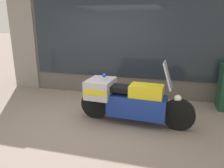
# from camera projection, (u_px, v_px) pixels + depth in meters

# --- Properties ---
(ground_plane) EXTENTS (60.00, 60.00, 0.00)m
(ground_plane) POSITION_uv_depth(u_px,v_px,m) (87.00, 119.00, 4.75)
(ground_plane) COLOR gray
(shop_building) EXTENTS (6.31, 0.55, 3.51)m
(shop_building) POSITION_uv_depth(u_px,v_px,m) (98.00, 32.00, 6.22)
(shop_building) COLOR #56514C
(shop_building) RESTS_ON ground
(window_display) EXTENTS (5.03, 0.30, 2.08)m
(window_display) POSITION_uv_depth(u_px,v_px,m) (122.00, 77.00, 6.42)
(window_display) COLOR slate
(window_display) RESTS_ON ground
(paramedic_motorcycle) EXTENTS (2.38, 0.71, 1.33)m
(paramedic_motorcycle) POSITION_uv_depth(u_px,v_px,m) (127.00, 99.00, 4.50)
(paramedic_motorcycle) COLOR black
(paramedic_motorcycle) RESTS_ON ground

